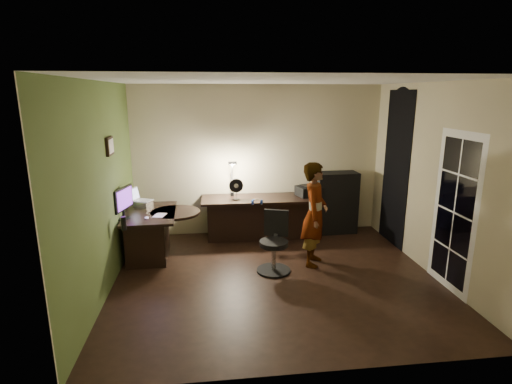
{
  "coord_description": "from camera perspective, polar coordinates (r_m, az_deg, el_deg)",
  "views": [
    {
      "loc": [
        -0.9,
        -5.13,
        2.55
      ],
      "look_at": [
        -0.15,
        1.05,
        1.0
      ],
      "focal_mm": 28.0,
      "sensor_mm": 36.0,
      "label": 1
    }
  ],
  "objects": [
    {
      "name": "monitor",
      "position": [
        6.25,
        -18.48,
        -2.13
      ],
      "size": [
        0.24,
        0.54,
        0.35
      ],
      "primitive_type": "cube",
      "rotation": [
        0.0,
        0.0,
        -0.26
      ],
      "color": "black",
      "rests_on": "desk_left"
    },
    {
      "name": "wall_left",
      "position": [
        5.44,
        -21.15,
        0.29
      ],
      "size": [
        0.01,
        4.0,
        2.7
      ],
      "primitive_type": "cube",
      "color": "#BEB38C",
      "rests_on": "floor"
    },
    {
      "name": "office_chair",
      "position": [
        5.81,
        2.56,
        -7.3
      ],
      "size": [
        0.63,
        0.63,
        0.88
      ],
      "primitive_type": "cube",
      "rotation": [
        0.0,
        0.0,
        -0.33
      ],
      "color": "black",
      "rests_on": "floor"
    },
    {
      "name": "wall_back",
      "position": [
        7.29,
        0.27,
        4.5
      ],
      "size": [
        4.5,
        0.01,
        2.7
      ],
      "primitive_type": "cube",
      "color": "#BEB38C",
      "rests_on": "floor"
    },
    {
      "name": "green_wall_overlay",
      "position": [
        5.44,
        -21.0,
        0.29
      ],
      "size": [
        0.0,
        4.0,
        2.7
      ],
      "primitive_type": "cube",
      "color": "#485E29",
      "rests_on": "floor"
    },
    {
      "name": "cabinet",
      "position": [
        7.56,
        11.31,
        -1.49
      ],
      "size": [
        0.77,
        0.4,
        1.14
      ],
      "primitive_type": "cube",
      "rotation": [
        0.0,
        0.0,
        0.03
      ],
      "color": "black",
      "rests_on": "floor"
    },
    {
      "name": "floor",
      "position": [
        5.8,
        2.78,
        -12.16
      ],
      "size": [
        4.5,
        4.0,
        0.01
      ],
      "primitive_type": "cube",
      "color": "black",
      "rests_on": "ground"
    },
    {
      "name": "person",
      "position": [
        6.03,
        8.39,
        -3.18
      ],
      "size": [
        0.56,
        0.66,
        1.57
      ],
      "primitive_type": "imported",
      "rotation": [
        0.0,
        0.0,
        1.17
      ],
      "color": "#D8A88C",
      "rests_on": "floor"
    },
    {
      "name": "wall_right",
      "position": [
        6.14,
        24.17,
        1.48
      ],
      "size": [
        0.01,
        4.0,
        2.7
      ],
      "primitive_type": "cube",
      "color": "#BEB38C",
      "rests_on": "floor"
    },
    {
      "name": "ceiling",
      "position": [
        5.21,
        3.14,
        15.67
      ],
      "size": [
        4.5,
        4.0,
        0.01
      ],
      "primitive_type": "cube",
      "color": "silver",
      "rests_on": "floor"
    },
    {
      "name": "phone",
      "position": [
        6.46,
        -15.52,
        -2.96
      ],
      "size": [
        0.13,
        0.16,
        0.01
      ],
      "primitive_type": "cube",
      "rotation": [
        0.0,
        0.0,
        0.44
      ],
      "color": "black",
      "rests_on": "desk_left"
    },
    {
      "name": "desk_right",
      "position": [
        7.15,
        0.32,
        -3.73
      ],
      "size": [
        2.01,
        0.74,
        0.75
      ],
      "primitive_type": "cube",
      "rotation": [
        0.0,
        0.0,
        -0.02
      ],
      "color": "black",
      "rests_on": "floor"
    },
    {
      "name": "speaker",
      "position": [
        5.77,
        -18.4,
        -4.27
      ],
      "size": [
        0.09,
        0.09,
        0.19
      ],
      "primitive_type": "cylinder",
      "rotation": [
        0.0,
        0.0,
        -0.26
      ],
      "color": "black",
      "rests_on": "desk_left"
    },
    {
      "name": "notepad",
      "position": [
        6.29,
        -13.6,
        -3.28
      ],
      "size": [
        0.22,
        0.26,
        0.01
      ],
      "primitive_type": "cube",
      "rotation": [
        0.0,
        0.0,
        -0.26
      ],
      "color": "silver",
      "rests_on": "desk_left"
    },
    {
      "name": "printer",
      "position": [
        7.24,
        7.62,
        0.24
      ],
      "size": [
        0.5,
        0.44,
        0.19
      ],
      "primitive_type": "cube",
      "rotation": [
        0.0,
        0.0,
        0.26
      ],
      "color": "black",
      "rests_on": "desk_right"
    },
    {
      "name": "wall_front",
      "position": [
        3.47,
        8.62,
        -6.41
      ],
      "size": [
        4.5,
        0.01,
        2.7
      ],
      "primitive_type": "cube",
      "color": "#BEB38C",
      "rests_on": "floor"
    },
    {
      "name": "arched_doorway",
      "position": [
        7.13,
        19.36,
        3.09
      ],
      "size": [
        0.01,
        0.9,
        2.6
      ],
      "primitive_type": "cube",
      "color": "black",
      "rests_on": "floor"
    },
    {
      "name": "mouse",
      "position": [
        6.17,
        -15.37,
        -3.6
      ],
      "size": [
        0.08,
        0.1,
        0.04
      ],
      "primitive_type": "ellipsoid",
      "rotation": [
        0.0,
        0.0,
        0.1
      ],
      "color": "silver",
      "rests_on": "desk_left"
    },
    {
      "name": "desk_fan",
      "position": [
        6.89,
        -2.87,
        0.43
      ],
      "size": [
        0.25,
        0.14,
        0.38
      ],
      "primitive_type": "cube",
      "rotation": [
        0.0,
        0.0,
        0.01
      ],
      "color": "black",
      "rests_on": "desk_right"
    },
    {
      "name": "headphones",
      "position": [
        6.63,
        0.16,
        -1.39
      ],
      "size": [
        0.21,
        0.15,
        0.09
      ],
      "primitive_type": "cube",
      "rotation": [
        0.0,
        0.0,
        -0.41
      ],
      "color": "navy",
      "rests_on": "desk_right"
    },
    {
      "name": "laptop",
      "position": [
        6.77,
        -15.92,
        -0.36
      ],
      "size": [
        0.41,
        0.4,
        0.21
      ],
      "primitive_type": "cube",
      "rotation": [
        0.0,
        0.0,
        -0.43
      ],
      "color": "silver",
      "rests_on": "laptop_stand"
    },
    {
      "name": "french_door",
      "position": [
        5.75,
        26.48,
        -2.64
      ],
      "size": [
        0.02,
        0.92,
        2.1
      ],
      "primitive_type": "cube",
      "color": "white",
      "rests_on": "floor"
    },
    {
      "name": "desk_left",
      "position": [
        6.59,
        -14.7,
        -5.86
      ],
      "size": [
        0.82,
        1.29,
        0.73
      ],
      "primitive_type": "cube",
      "rotation": [
        0.0,
        0.0,
        0.03
      ],
      "color": "black",
      "rests_on": "floor"
    },
    {
      "name": "laptop_stand",
      "position": [
        6.81,
        -15.83,
        -1.69
      ],
      "size": [
        0.32,
        0.3,
        0.11
      ],
      "primitive_type": "cube",
      "rotation": [
        0.0,
        0.0,
        -0.42
      ],
      "color": "silver",
      "rests_on": "desk_left"
    },
    {
      "name": "pen",
      "position": [
        6.25,
        -12.12,
        -3.31
      ],
      "size": [
        0.02,
        0.14,
        0.01
      ],
      "primitive_type": "cube",
      "rotation": [
        0.0,
        0.0,
        -0.09
      ],
      "color": "black",
      "rests_on": "desk_left"
    },
    {
      "name": "framed_picture",
      "position": [
        5.78,
        -20.19,
        6.17
      ],
      "size": [
        0.04,
        0.3,
        0.25
      ],
      "primitive_type": "cube",
      "color": "black",
      "rests_on": "wall_left"
    },
    {
      "name": "desk_lamp",
      "position": [
        7.12,
        -3.47,
        2.21
      ],
      "size": [
        0.23,
        0.35,
        0.7
      ],
      "primitive_type": "cube",
      "rotation": [
        0.0,
        0.0,
        0.21
      ],
      "color": "black",
      "rests_on": "desk_right"
    }
  ]
}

